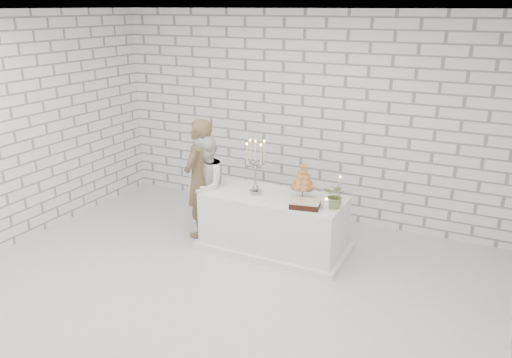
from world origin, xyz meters
The scene contains 14 objects.
ground centered at (0.00, 0.00, 0.00)m, with size 6.00×5.00×0.01m, color silver.
ceiling centered at (0.00, 0.00, 3.00)m, with size 6.00×5.00×0.01m, color white.
wall_back centered at (0.00, 2.50, 1.50)m, with size 6.00×0.01×3.00m, color white.
wall_front centered at (0.00, -2.50, 1.50)m, with size 6.00×0.01×3.00m, color white.
wall_left centered at (-3.00, 0.00, 1.50)m, with size 0.01×5.00×3.00m, color white.
cake_table centered at (0.16, 1.16, 0.38)m, with size 1.80×0.80×0.75m, color white.
groom centered at (-0.93, 1.14, 0.82)m, with size 0.60×0.39×1.64m, color brown.
bride centered at (-0.84, 1.13, 0.72)m, with size 0.70×0.54×1.43m, color white.
candelabra centered at (-0.08, 1.12, 1.10)m, with size 0.29×0.29×0.71m, color #93929C, non-canonical shape.
croquembouche centered at (0.53, 1.22, 0.98)m, with size 0.30×0.30×0.47m, color #B26B33, non-canonical shape.
chocolate_cake centered at (0.66, 0.96, 0.79)m, with size 0.35×0.25×0.08m, color black.
pillar_candle centered at (0.90, 1.03, 0.81)m, with size 0.08×0.08×0.12m, color white.
extra_taper centered at (0.97, 1.30, 0.91)m, with size 0.06×0.06×0.32m, color beige.
flowers centered at (0.99, 1.11, 0.90)m, with size 0.28×0.24×0.31m, color #54693A.
Camera 1 is at (2.62, -4.33, 3.04)m, focal length 35.58 mm.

